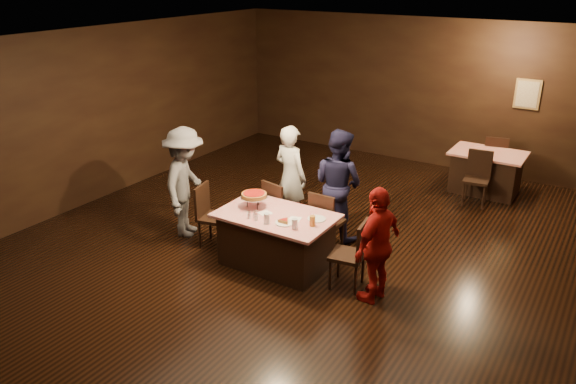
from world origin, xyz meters
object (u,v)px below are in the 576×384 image
(diner_white_jacket, at_px, (291,177))
(glass_amber, at_px, (312,221))
(chair_end_right, at_px, (347,254))
(glass_front_right, at_px, (295,224))
(main_table, at_px, (276,240))
(diner_grey_knit, at_px, (185,182))
(diner_red_shirt, at_px, (378,245))
(chair_end_left, at_px, (214,216))
(chair_far_right, at_px, (327,221))
(glass_front_left, at_px, (267,218))
(back_table, at_px, (486,172))
(pizza_stand, at_px, (254,195))
(chair_back_far, at_px, (494,159))
(plate_empty, at_px, (316,219))
(chair_back_near, at_px, (476,179))
(chair_far_left, at_px, (281,209))
(diner_navy_hoodie, at_px, (338,184))

(diner_white_jacket, distance_m, glass_amber, 1.68)
(chair_end_right, xyz_separation_m, glass_front_right, (-0.65, -0.25, 0.37))
(main_table, height_order, diner_grey_knit, diner_grey_knit)
(glass_amber, bearing_deg, diner_red_shirt, -1.76)
(chair_end_left, relative_size, diner_grey_knit, 0.55)
(chair_far_right, distance_m, diner_grey_knit, 2.25)
(chair_end_right, bearing_deg, glass_front_right, -77.47)
(glass_front_left, bearing_deg, diner_red_shirt, 8.46)
(back_table, height_order, chair_end_left, chair_end_left)
(chair_end_right, bearing_deg, pizza_stand, -100.41)
(back_table, xyz_separation_m, chair_end_left, (-2.89, -4.36, 0.09))
(chair_far_right, bearing_deg, chair_end_left, 28.24)
(glass_amber, bearing_deg, chair_end_right, 5.71)
(glass_front_right, bearing_deg, diner_grey_knit, 171.15)
(chair_back_far, height_order, pizza_stand, pizza_stand)
(main_table, relative_size, diner_red_shirt, 1.05)
(back_table, relative_size, glass_front_left, 9.29)
(plate_empty, bearing_deg, diner_white_jacket, 135.23)
(glass_front_left, distance_m, glass_amber, 0.60)
(back_table, distance_m, chair_back_near, 0.71)
(plate_empty, bearing_deg, chair_back_far, 75.54)
(diner_white_jacket, bearing_deg, diner_red_shirt, 160.29)
(back_table, bearing_deg, chair_far_left, -121.25)
(back_table, height_order, plate_empty, plate_empty)
(chair_far_right, height_order, glass_amber, chair_far_right)
(back_table, distance_m, chair_end_right, 4.41)
(plate_empty, height_order, glass_front_right, glass_front_right)
(pizza_stand, distance_m, glass_front_left, 0.58)
(chair_back_near, height_order, chair_back_far, same)
(back_table, relative_size, chair_back_far, 1.37)
(diner_white_jacket, xyz_separation_m, pizza_stand, (0.11, -1.16, 0.12))
(chair_end_left, height_order, glass_front_right, chair_end_left)
(glass_front_left, height_order, glass_amber, same)
(diner_navy_hoodie, relative_size, glass_amber, 12.24)
(diner_grey_knit, xyz_separation_m, glass_amber, (2.31, -0.14, -0.02))
(pizza_stand, bearing_deg, plate_empty, 6.01)
(plate_empty, distance_m, glass_front_left, 0.68)
(back_table, xyz_separation_m, glass_front_right, (-1.34, -4.61, 0.46))
(diner_white_jacket, bearing_deg, chair_far_right, 165.84)
(chair_far_right, distance_m, pizza_stand, 1.16)
(glass_front_left, xyz_separation_m, glass_amber, (0.55, 0.25, 0.00))
(chair_far_left, height_order, chair_far_right, same)
(back_table, relative_size, chair_far_left, 1.37)
(chair_end_right, xyz_separation_m, diner_grey_knit, (-2.81, 0.09, 0.39))
(chair_back_near, height_order, diner_white_jacket, diner_white_jacket)
(chair_back_far, bearing_deg, chair_end_left, 47.47)
(chair_end_left, bearing_deg, pizza_stand, -98.08)
(chair_far_right, bearing_deg, diner_white_jacket, -24.81)
(chair_end_right, relative_size, diner_grey_knit, 0.55)
(chair_back_near, distance_m, pizza_stand, 4.25)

